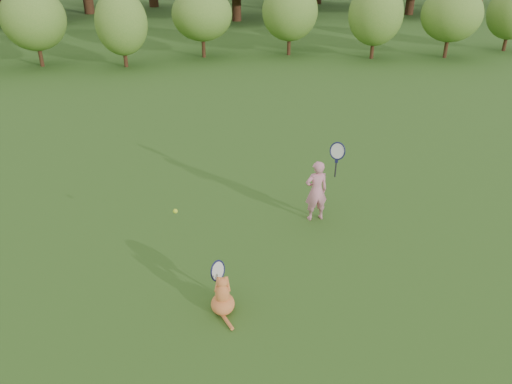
{
  "coord_description": "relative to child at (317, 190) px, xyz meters",
  "views": [
    {
      "loc": [
        -0.75,
        -5.99,
        4.24
      ],
      "look_at": [
        0.2,
        0.8,
        0.7
      ],
      "focal_mm": 35.0,
      "sensor_mm": 36.0,
      "label": 1
    }
  ],
  "objects": [
    {
      "name": "ground",
      "position": [
        -1.24,
        -1.04,
        -0.55
      ],
      "size": [
        100.0,
        100.0,
        0.0
      ],
      "primitive_type": "plane",
      "color": "#204C15",
      "rests_on": "ground"
    },
    {
      "name": "shrub_row",
      "position": [
        -1.24,
        11.96,
        0.85
      ],
      "size": [
        28.0,
        3.0,
        2.8
      ],
      "primitive_type": null,
      "color": "#497B26",
      "rests_on": "ground"
    },
    {
      "name": "child",
      "position": [
        0.0,
        0.0,
        0.0
      ],
      "size": [
        0.6,
        0.38,
        1.57
      ],
      "rotation": [
        0.0,
        0.0,
        3.27
      ],
      "color": "#D17D8D",
      "rests_on": "ground"
    },
    {
      "name": "cat",
      "position": [
        -1.72,
        -2.07,
        -0.29
      ],
      "size": [
        0.38,
        0.71,
        0.7
      ],
      "rotation": [
        0.0,
        0.0,
        -0.1
      ],
      "color": "#C95526",
      "rests_on": "ground"
    },
    {
      "name": "tennis_ball",
      "position": [
        -2.26,
        -0.86,
        0.26
      ],
      "size": [
        0.06,
        0.06,
        0.06
      ],
      "color": "#BDDF1A",
      "rests_on": "ground"
    }
  ]
}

